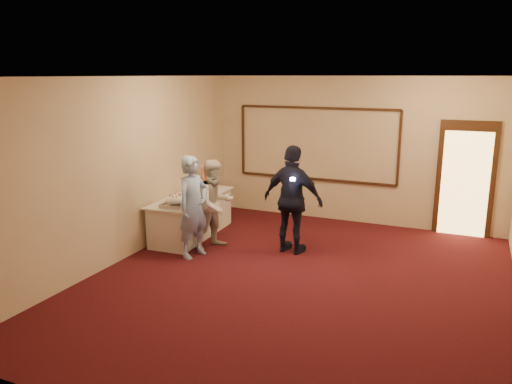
% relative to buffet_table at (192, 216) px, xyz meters
% --- Properties ---
extents(floor, '(7.00, 7.00, 0.00)m').
position_rel_buffet_table_xyz_m(floor, '(2.59, -1.32, -0.39)').
color(floor, '#330B13').
rests_on(floor, ground).
extents(room_walls, '(6.04, 7.04, 3.02)m').
position_rel_buffet_table_xyz_m(room_walls, '(2.59, -1.32, 1.64)').
color(room_walls, beige).
rests_on(room_walls, floor).
extents(wall_molding, '(3.45, 0.04, 1.55)m').
position_rel_buffet_table_xyz_m(wall_molding, '(1.79, 2.15, 1.21)').
color(wall_molding, black).
rests_on(wall_molding, room_walls).
extents(doorway, '(1.05, 0.07, 2.20)m').
position_rel_buffet_table_xyz_m(doorway, '(4.74, 2.13, 0.69)').
color(doorway, black).
rests_on(doorway, floor).
extents(buffet_table, '(0.92, 2.17, 0.77)m').
position_rel_buffet_table_xyz_m(buffet_table, '(0.00, 0.00, 0.00)').
color(buffet_table, white).
rests_on(buffet_table, floor).
extents(pavlova_tray, '(0.47, 0.59, 0.20)m').
position_rel_buffet_table_xyz_m(pavlova_tray, '(0.12, -0.74, 0.47)').
color(pavlova_tray, '#B1B5B8').
rests_on(pavlova_tray, buffet_table).
extents(cupcake_stand, '(0.31, 0.31, 0.46)m').
position_rel_buffet_table_xyz_m(cupcake_stand, '(-0.23, 0.95, 0.55)').
color(cupcake_stand, '#C4403C').
rests_on(cupcake_stand, buffet_table).
extents(plate_stack_a, '(0.20, 0.20, 0.17)m').
position_rel_buffet_table_xyz_m(plate_stack_a, '(-0.12, 0.10, 0.47)').
color(plate_stack_a, white).
rests_on(plate_stack_a, buffet_table).
extents(plate_stack_b, '(0.21, 0.21, 0.17)m').
position_rel_buffet_table_xyz_m(plate_stack_b, '(0.22, 0.38, 0.47)').
color(plate_stack_b, white).
rests_on(plate_stack_b, buffet_table).
extents(tart, '(0.30, 0.30, 0.06)m').
position_rel_buffet_table_xyz_m(tart, '(0.26, -0.34, 0.41)').
color(tart, white).
rests_on(tart, buffet_table).
extents(man, '(0.56, 0.71, 1.73)m').
position_rel_buffet_table_xyz_m(man, '(0.60, -0.95, 0.48)').
color(man, '#89AADB').
rests_on(man, floor).
extents(woman, '(0.86, 0.95, 1.59)m').
position_rel_buffet_table_xyz_m(woman, '(0.73, -0.41, 0.41)').
color(woman, beige).
rests_on(woman, floor).
extents(guest, '(1.16, 0.62, 1.88)m').
position_rel_buffet_table_xyz_m(guest, '(2.07, -0.11, 0.55)').
color(guest, black).
rests_on(guest, floor).
extents(camera_flash, '(0.07, 0.05, 0.05)m').
position_rel_buffet_table_xyz_m(camera_flash, '(2.16, -0.39, 0.97)').
color(camera_flash, white).
rests_on(camera_flash, guest).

